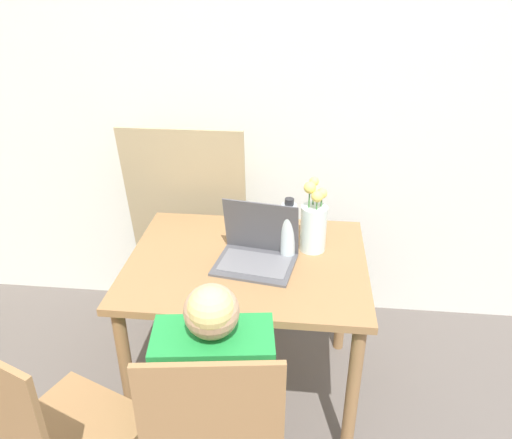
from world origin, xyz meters
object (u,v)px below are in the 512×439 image
object	(u,v)px
laptop	(257,249)
water_bottle	(288,230)
person_seated	(216,382)
flower_vase	(314,223)

from	to	relation	value
laptop	water_bottle	bearing A→B (deg)	32.97
person_seated	flower_vase	world-z (taller)	flower_vase
person_seated	laptop	distance (m)	0.60
water_bottle	laptop	bearing A→B (deg)	-156.45
laptop	person_seated	bearing A→B (deg)	-87.48
flower_vase	water_bottle	distance (m)	0.12
water_bottle	person_seated	bearing A→B (deg)	-106.76
person_seated	water_bottle	distance (m)	0.69
flower_vase	water_bottle	world-z (taller)	flower_vase
flower_vase	laptop	bearing A→B (deg)	-152.44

